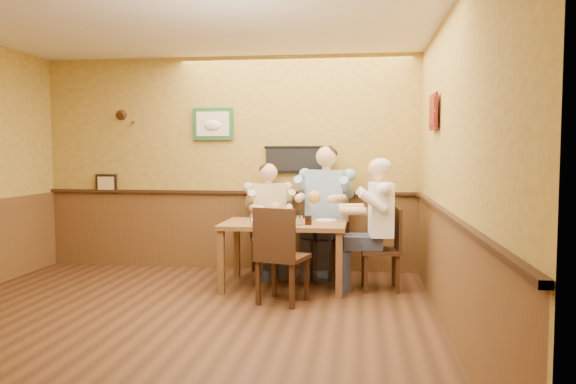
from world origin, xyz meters
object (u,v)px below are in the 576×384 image
object	(u,v)px
diner_white_elder	(380,231)
cola_tumbler	(308,220)
dining_table	(284,230)
hot_sauce_bottle	(284,216)
chair_back_left	(268,239)
water_glass_mid	(300,220)
salt_shaker	(266,218)
diner_tan_shirt	(268,224)
water_glass_left	(254,220)
diner_blue_polo	(327,217)
chair_right_end	(380,249)
pepper_shaker	(275,219)
chair_near_side	(283,255)
chair_back_right	(327,235)

from	to	relation	value
diner_white_elder	cola_tumbler	world-z (taller)	diner_white_elder
dining_table	hot_sauce_bottle	size ratio (longest dim) A/B	8.82
chair_back_left	water_glass_mid	world-z (taller)	chair_back_left
salt_shaker	diner_white_elder	bearing A→B (deg)	3.79
dining_table	salt_shaker	size ratio (longest dim) A/B	13.77
diner_tan_shirt	water_glass_left	world-z (taller)	diner_tan_shirt
diner_blue_polo	hot_sauce_bottle	world-z (taller)	diner_blue_polo
diner_tan_shirt	diner_white_elder	size ratio (longest dim) A/B	0.95
chair_right_end	water_glass_mid	distance (m)	0.98
diner_white_elder	pepper_shaker	distance (m)	1.19
dining_table	salt_shaker	xyz separation A→B (m)	(-0.20, -0.06, 0.14)
chair_right_end	diner_tan_shirt	distance (m)	1.55
hot_sauce_bottle	salt_shaker	xyz separation A→B (m)	(-0.21, 0.02, -0.03)
water_glass_mid	hot_sauce_bottle	distance (m)	0.23
dining_table	water_glass_left	size ratio (longest dim) A/B	11.46
cola_tumbler	water_glass_mid	bearing A→B (deg)	-156.66
chair_right_end	cola_tumbler	distance (m)	0.88
dining_table	diner_tan_shirt	bearing A→B (deg)	113.00
chair_near_side	hot_sauce_bottle	bearing A→B (deg)	-66.88
chair_back_left	cola_tumbler	size ratio (longest dim) A/B	8.85
pepper_shaker	water_glass_left	bearing A→B (deg)	-132.41
chair_back_left	chair_near_side	world-z (taller)	chair_near_side
water_glass_mid	salt_shaker	xyz separation A→B (m)	(-0.40, 0.16, -0.00)
hot_sauce_bottle	pepper_shaker	world-z (taller)	hot_sauce_bottle
hot_sauce_bottle	chair_back_left	bearing A→B (deg)	111.58
diner_blue_polo	cola_tumbler	distance (m)	0.93
chair_near_side	chair_back_right	bearing A→B (deg)	-87.83
chair_near_side	cola_tumbler	bearing A→B (deg)	-97.41
diner_blue_polo	salt_shaker	size ratio (longest dim) A/B	14.33
diner_blue_polo	salt_shaker	world-z (taller)	diner_blue_polo
water_glass_mid	diner_blue_polo	bearing A→B (deg)	75.81
cola_tumbler	salt_shaker	distance (m)	0.51
water_glass_mid	hot_sauce_bottle	world-z (taller)	hot_sauce_bottle
chair_right_end	diner_white_elder	world-z (taller)	diner_white_elder
chair_right_end	diner_blue_polo	xyz separation A→B (m)	(-0.64, 0.71, 0.26)
dining_table	water_glass_mid	size ratio (longest dim) A/B	13.16
dining_table	diner_white_elder	world-z (taller)	diner_white_elder
diner_tan_shirt	water_glass_mid	distance (m)	1.06
chair_back_left	diner_white_elder	size ratio (longest dim) A/B	0.67
hot_sauce_bottle	water_glass_left	bearing A→B (deg)	-143.67
chair_back_left	water_glass_left	world-z (taller)	chair_back_left
dining_table	water_glass_left	bearing A→B (deg)	-133.85
chair_right_end	salt_shaker	distance (m)	1.33
chair_back_left	diner_tan_shirt	xyz separation A→B (m)	(0.00, 0.00, 0.19)
salt_shaker	pepper_shaker	bearing A→B (deg)	-12.70
chair_back_right	dining_table	bearing A→B (deg)	-106.56
chair_back_left	diner_blue_polo	distance (m)	0.80
diner_tan_shirt	salt_shaker	world-z (taller)	diner_tan_shirt
pepper_shaker	diner_white_elder	bearing A→B (deg)	5.40
cola_tumbler	hot_sauce_bottle	world-z (taller)	hot_sauce_bottle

